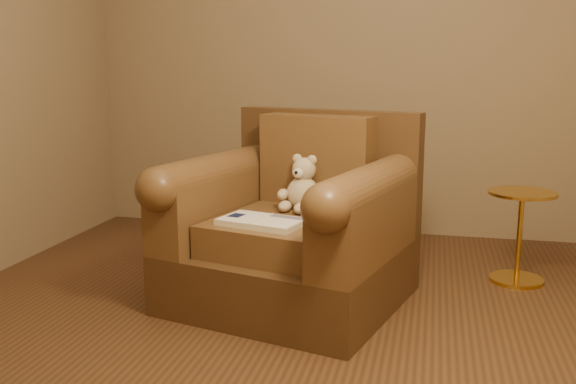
# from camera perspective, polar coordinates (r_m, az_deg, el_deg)

# --- Properties ---
(floor) EXTENTS (4.00, 4.00, 0.00)m
(floor) POSITION_cam_1_polar(r_m,az_deg,el_deg) (3.10, 1.06, -12.58)
(floor) COLOR #51321C
(floor) RESTS_ON ground
(armchair) EXTENTS (1.34, 1.30, 1.00)m
(armchair) POSITION_cam_1_polar(r_m,az_deg,el_deg) (3.43, 0.59, -3.35)
(armchair) COLOR #482F18
(armchair) RESTS_ON floor
(teddy_bear) EXTENTS (0.22, 0.26, 0.31)m
(teddy_bear) POSITION_cam_1_polar(r_m,az_deg,el_deg) (3.47, 1.20, 0.29)
(teddy_bear) COLOR #CAB38D
(teddy_bear) RESTS_ON armchair
(guidebook) EXTENTS (0.45, 0.34, 0.03)m
(guidebook) POSITION_cam_1_polar(r_m,az_deg,el_deg) (3.16, -2.38, -2.65)
(guidebook) COLOR beige
(guidebook) RESTS_ON armchair
(side_table) EXTENTS (0.39, 0.39, 0.54)m
(side_table) POSITION_cam_1_polar(r_m,az_deg,el_deg) (3.95, 19.89, -3.50)
(side_table) COLOR gold
(side_table) RESTS_ON floor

